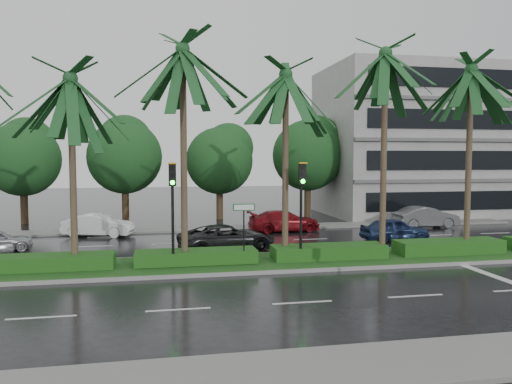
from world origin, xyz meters
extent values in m
plane|color=black|center=(0.00, 0.00, 0.00)|extent=(120.00, 120.00, 0.00)
cube|color=slate|center=(0.00, -10.20, 0.06)|extent=(40.00, 2.40, 0.12)
cube|color=slate|center=(0.00, 12.00, 0.06)|extent=(40.00, 2.00, 0.12)
cube|color=gray|center=(0.00, 1.00, 0.07)|extent=(36.00, 4.00, 0.14)
cube|color=#1F4C19|center=(0.00, 1.00, 0.14)|extent=(35.60, 3.70, 0.02)
cube|color=#134315|center=(-9.00, 1.00, 0.45)|extent=(5.20, 1.40, 0.60)
cube|color=#134315|center=(-3.00, 1.00, 0.45)|extent=(5.20, 1.40, 0.60)
cube|color=#134315|center=(3.00, 1.00, 0.45)|extent=(5.20, 1.40, 0.60)
cube|color=#134315|center=(9.00, 1.00, 0.45)|extent=(5.20, 1.40, 0.60)
cube|color=silver|center=(-12.00, 7.00, 0.01)|extent=(2.00, 0.12, 0.01)
cube|color=silver|center=(-8.00, -5.00, 0.01)|extent=(2.00, 0.12, 0.01)
cube|color=silver|center=(-8.00, 7.00, 0.01)|extent=(2.00, 0.12, 0.01)
cube|color=silver|center=(-4.00, -5.00, 0.01)|extent=(2.00, 0.12, 0.01)
cube|color=silver|center=(-4.00, 7.00, 0.01)|extent=(2.00, 0.12, 0.01)
cube|color=silver|center=(0.00, -5.00, 0.01)|extent=(2.00, 0.12, 0.01)
cube|color=silver|center=(0.00, 7.00, 0.01)|extent=(2.00, 0.12, 0.01)
cube|color=silver|center=(4.00, -5.00, 0.01)|extent=(2.00, 0.12, 0.01)
cube|color=silver|center=(4.00, 7.00, 0.01)|extent=(2.00, 0.12, 0.01)
cube|color=silver|center=(8.00, 7.00, 0.01)|extent=(2.00, 0.12, 0.01)
cube|color=silver|center=(12.00, 7.00, 0.01)|extent=(2.00, 0.12, 0.01)
cube|color=silver|center=(16.00, 7.00, 0.01)|extent=(2.00, 0.12, 0.01)
cube|color=silver|center=(8.50, -3.00, 0.01)|extent=(0.40, 6.00, 0.01)
cylinder|color=#483629|center=(-8.00, 1.10, 4.03)|extent=(0.28, 0.28, 7.76)
cylinder|color=#483629|center=(-8.00, 1.10, 0.37)|extent=(0.40, 0.40, 0.44)
cylinder|color=#483629|center=(-3.50, 0.90, 4.69)|extent=(0.28, 0.28, 9.08)
cylinder|color=#483629|center=(-3.50, 0.90, 0.37)|extent=(0.40, 0.40, 0.44)
cylinder|color=#483629|center=(1.00, 1.20, 4.26)|extent=(0.28, 0.28, 8.22)
cylinder|color=#483629|center=(1.00, 1.20, 0.37)|extent=(0.40, 0.40, 0.44)
cylinder|color=#483629|center=(5.50, 0.80, 4.77)|extent=(0.28, 0.28, 9.23)
cylinder|color=#483629|center=(5.50, 0.80, 0.37)|extent=(0.40, 0.40, 0.44)
cylinder|color=#483629|center=(10.00, 1.10, 4.52)|extent=(0.28, 0.28, 8.73)
cylinder|color=#483629|center=(10.00, 1.10, 0.37)|extent=(0.40, 0.40, 0.44)
cylinder|color=black|center=(-4.00, 0.40, 1.85)|extent=(0.12, 0.12, 3.40)
cube|color=black|center=(-4.00, 0.22, 4.00)|extent=(0.30, 0.18, 0.90)
cube|color=gold|center=(-4.00, 0.10, 4.48)|extent=(0.34, 0.12, 0.06)
cylinder|color=black|center=(-4.00, 0.12, 4.30)|extent=(0.18, 0.04, 0.18)
cylinder|color=black|center=(-4.00, 0.12, 4.00)|extent=(0.18, 0.04, 0.18)
cylinder|color=#0CE519|center=(-4.00, 0.12, 3.70)|extent=(0.18, 0.04, 0.18)
cylinder|color=black|center=(1.50, 0.40, 1.85)|extent=(0.12, 0.12, 3.40)
cube|color=black|center=(1.50, 0.22, 4.00)|extent=(0.30, 0.18, 0.90)
cube|color=gold|center=(1.50, 0.10, 4.48)|extent=(0.34, 0.12, 0.06)
cylinder|color=black|center=(1.50, 0.12, 4.30)|extent=(0.18, 0.04, 0.18)
cylinder|color=black|center=(1.50, 0.12, 4.00)|extent=(0.18, 0.04, 0.18)
cylinder|color=#0CE519|center=(1.50, 0.12, 3.70)|extent=(0.18, 0.04, 0.18)
cylinder|color=black|center=(-1.00, 0.50, 1.45)|extent=(0.06, 0.06, 2.60)
cube|color=#0C5926|center=(-1.00, 0.47, 2.60)|extent=(0.95, 0.04, 0.30)
cube|color=white|center=(-1.00, 0.45, 2.60)|extent=(0.85, 0.01, 0.22)
cylinder|color=#3A2C1A|center=(-14.00, 17.50, 1.27)|extent=(0.52, 0.52, 2.55)
sphere|color=#173D1B|center=(-14.00, 17.50, 4.59)|extent=(5.24, 5.24, 5.24)
sphere|color=#173D1B|center=(-14.00, 17.80, 5.61)|extent=(3.93, 3.93, 3.93)
cylinder|color=#3A2C1A|center=(-7.00, 17.50, 1.32)|extent=(0.52, 0.52, 2.64)
sphere|color=#173D1B|center=(-7.00, 17.50, 4.75)|extent=(5.43, 5.43, 5.43)
sphere|color=#173D1B|center=(-7.00, 17.80, 5.81)|extent=(4.07, 4.07, 4.07)
cylinder|color=#3A2C1A|center=(0.00, 17.50, 1.24)|extent=(0.52, 0.52, 2.47)
sphere|color=#173D1B|center=(0.00, 17.50, 4.45)|extent=(5.09, 5.09, 5.09)
sphere|color=#173D1B|center=(0.00, 17.80, 5.44)|extent=(3.82, 3.82, 3.82)
cylinder|color=#3A2C1A|center=(7.00, 17.50, 1.35)|extent=(0.52, 0.52, 2.71)
sphere|color=#173D1B|center=(7.00, 17.50, 4.87)|extent=(5.57, 5.57, 5.57)
sphere|color=#173D1B|center=(7.00, 17.80, 5.96)|extent=(4.18, 4.18, 4.18)
cylinder|color=#3A2C1A|center=(14.00, 17.50, 1.33)|extent=(0.52, 0.52, 2.66)
sphere|color=#173D1B|center=(14.00, 17.50, 4.79)|extent=(5.47, 5.47, 5.47)
sphere|color=#173D1B|center=(14.00, 17.80, 5.85)|extent=(4.10, 4.10, 4.10)
cube|color=gray|center=(17.00, 18.00, 6.00)|extent=(16.00, 10.00, 12.00)
imported|color=white|center=(-8.13, 10.39, 0.68)|extent=(2.35, 4.32, 1.35)
imported|color=black|center=(-1.23, 4.27, 0.68)|extent=(3.26, 5.23, 1.35)
imported|color=maroon|center=(3.27, 10.29, 0.67)|extent=(2.09, 4.69, 1.34)
imported|color=navy|center=(8.50, 5.55, 0.66)|extent=(1.65, 3.89, 1.31)
imported|color=#4D4F52|center=(13.00, 10.08, 0.72)|extent=(1.59, 4.37, 1.43)
camera|label=1|loc=(-4.53, -20.35, 4.73)|focal=35.00mm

